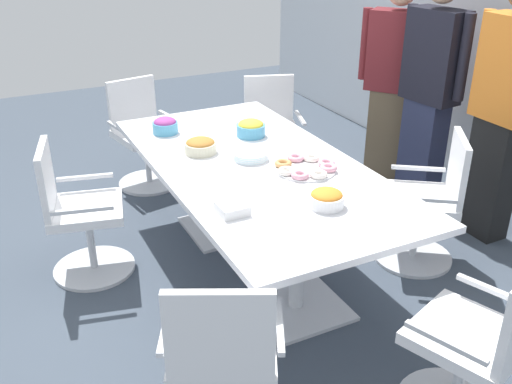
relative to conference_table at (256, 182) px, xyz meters
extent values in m
cube|color=#3D4754|center=(0.00, 0.00, -0.63)|extent=(10.00, 10.00, 0.01)
cube|color=silver|center=(0.00, 0.00, 0.10)|extent=(2.40, 1.20, 0.04)
cube|color=silver|center=(-0.55, 0.00, -0.61)|extent=(0.56, 0.56, 0.02)
cylinder|color=silver|center=(-0.55, 0.00, -0.26)|extent=(0.09, 0.09, 0.69)
cube|color=silver|center=(0.55, 0.00, -0.61)|extent=(0.56, 0.56, 0.02)
cylinder|color=silver|center=(0.55, 0.00, -0.26)|extent=(0.09, 0.09, 0.69)
cylinder|color=silver|center=(-1.59, -0.28, -0.61)|extent=(0.63, 0.63, 0.02)
cylinder|color=silver|center=(-1.59, -0.28, -0.40)|extent=(0.05, 0.05, 0.41)
cube|color=white|center=(-1.59, -0.28, -0.17)|extent=(0.54, 0.54, 0.06)
cube|color=white|center=(-1.80, -0.32, 0.07)|extent=(0.12, 0.44, 0.42)
cube|color=silver|center=(-1.64, -0.04, -0.05)|extent=(0.37, 0.10, 0.02)
cube|color=silver|center=(-1.55, -0.52, -0.05)|extent=(0.37, 0.10, 0.02)
cylinder|color=silver|center=(-0.42, -1.02, -0.61)|extent=(0.65, 0.65, 0.02)
cylinder|color=silver|center=(-0.42, -1.02, -0.40)|extent=(0.05, 0.05, 0.41)
cube|color=white|center=(-0.42, -1.02, -0.17)|extent=(0.55, 0.55, 0.06)
cube|color=white|center=(-0.47, -1.22, 0.07)|extent=(0.43, 0.14, 0.42)
cube|color=silver|center=(-0.66, -0.96, -0.05)|extent=(0.11, 0.37, 0.02)
cube|color=silver|center=(-0.18, -1.07, -0.05)|extent=(0.11, 0.37, 0.02)
cube|color=white|center=(1.17, -0.74, -0.17)|extent=(0.62, 0.62, 0.06)
cube|color=white|center=(1.36, -0.83, 0.07)|extent=(0.23, 0.41, 0.42)
cube|color=silver|center=(1.06, -0.96, -0.05)|extent=(0.34, 0.19, 0.02)
cube|color=silver|center=(1.28, -0.52, -0.05)|extent=(0.34, 0.19, 0.02)
cylinder|color=silver|center=(1.59, 0.28, -0.40)|extent=(0.05, 0.05, 0.41)
cube|color=white|center=(1.59, 0.28, -0.17)|extent=(0.59, 0.59, 0.06)
cube|color=silver|center=(1.68, 0.05, -0.05)|extent=(0.36, 0.16, 0.02)
cube|color=silver|center=(1.51, 0.51, -0.05)|extent=(0.36, 0.16, 0.02)
cylinder|color=silver|center=(0.42, 1.02, -0.61)|extent=(0.75, 0.75, 0.02)
cylinder|color=silver|center=(0.42, 1.02, -0.40)|extent=(0.05, 0.05, 0.41)
cube|color=white|center=(0.42, 1.02, -0.17)|extent=(0.64, 0.64, 0.06)
cube|color=white|center=(0.54, 1.19, 0.07)|extent=(0.38, 0.28, 0.42)
cube|color=silver|center=(0.62, 0.88, -0.05)|extent=(0.23, 0.32, 0.02)
cube|color=silver|center=(0.22, 1.15, -0.05)|extent=(0.23, 0.32, 0.02)
cylinder|color=silver|center=(-1.17, 0.74, -0.61)|extent=(0.68, 0.68, 0.02)
cylinder|color=silver|center=(-1.17, 0.74, -0.40)|extent=(0.05, 0.05, 0.41)
cube|color=white|center=(-1.17, 0.74, -0.17)|extent=(0.58, 0.58, 0.06)
cube|color=white|center=(-1.37, 0.81, 0.07)|extent=(0.18, 0.43, 0.42)
cube|color=silver|center=(-1.09, 0.97, -0.05)|extent=(0.36, 0.14, 0.02)
cube|color=silver|center=(-1.25, 0.51, -0.05)|extent=(0.36, 0.14, 0.02)
cube|color=brown|center=(-0.75, 1.66, -0.21)|extent=(0.38, 0.35, 0.83)
cube|color=maroon|center=(-0.75, 1.66, 0.53)|extent=(0.49, 0.44, 0.66)
cylinder|color=maroon|center=(-0.54, 1.82, 0.56)|extent=(0.11, 0.11, 0.59)
cylinder|color=maroon|center=(-0.96, 1.50, 0.56)|extent=(0.11, 0.11, 0.59)
cube|color=#232842|center=(-0.27, 1.63, -0.19)|extent=(0.34, 0.24, 0.87)
cube|color=black|center=(-0.27, 1.63, 0.59)|extent=(0.46, 0.27, 0.69)
cylinder|color=black|center=(-0.01, 1.66, 0.63)|extent=(0.09, 0.09, 0.62)
cylinder|color=black|center=(-0.53, 1.60, 0.63)|extent=(0.09, 0.09, 0.62)
cube|color=black|center=(0.36, 1.72, -0.18)|extent=(0.32, 0.20, 0.89)
cube|color=orange|center=(0.36, 1.72, 0.62)|extent=(0.44, 0.22, 0.71)
cylinder|color=orange|center=(0.10, 1.72, 0.65)|extent=(0.08, 0.08, 0.64)
cylinder|color=#4C9EC6|center=(-0.80, -0.34, 0.17)|extent=(0.18, 0.18, 0.08)
ellipsoid|color=#9E3D8E|center=(-0.80, -0.34, 0.21)|extent=(0.16, 0.16, 0.07)
cylinder|color=white|center=(0.69, 0.08, 0.16)|extent=(0.20, 0.20, 0.07)
ellipsoid|color=orange|center=(0.69, 0.08, 0.19)|extent=(0.17, 0.17, 0.06)
cylinder|color=beige|center=(-0.33, -0.25, 0.16)|extent=(0.21, 0.21, 0.07)
ellipsoid|color=#AD702D|center=(-0.33, -0.25, 0.19)|extent=(0.19, 0.19, 0.06)
cylinder|color=#4C9EC6|center=(-0.47, 0.19, 0.17)|extent=(0.21, 0.21, 0.08)
ellipsoid|color=yellow|center=(-0.47, 0.19, 0.21)|extent=(0.18, 0.18, 0.08)
cylinder|color=white|center=(0.23, 0.23, 0.13)|extent=(0.38, 0.38, 0.01)
torus|color=white|center=(0.37, 0.23, 0.15)|extent=(0.11, 0.11, 0.03)
torus|color=pink|center=(0.31, 0.34, 0.15)|extent=(0.11, 0.11, 0.03)
torus|color=pink|center=(0.25, 0.37, 0.15)|extent=(0.11, 0.11, 0.03)
torus|color=white|center=(0.13, 0.33, 0.15)|extent=(0.11, 0.11, 0.03)
torus|color=pink|center=(0.09, 0.24, 0.15)|extent=(0.11, 0.11, 0.03)
torus|color=tan|center=(0.13, 0.12, 0.15)|extent=(0.11, 0.11, 0.03)
torus|color=white|center=(0.24, 0.09, 0.15)|extent=(0.11, 0.11, 0.03)
torus|color=pink|center=(0.33, 0.13, 0.15)|extent=(0.11, 0.11, 0.03)
cylinder|color=white|center=(-0.08, 0.00, 0.13)|extent=(0.22, 0.22, 0.01)
cylinder|color=silver|center=(-0.08, 0.00, 0.13)|extent=(0.22, 0.22, 0.01)
cylinder|color=white|center=(-0.08, 0.00, 0.14)|extent=(0.22, 0.22, 0.01)
cylinder|color=silver|center=(-0.08, 0.00, 0.15)|extent=(0.22, 0.22, 0.01)
cylinder|color=white|center=(-0.08, 0.00, 0.15)|extent=(0.22, 0.22, 0.01)
cylinder|color=silver|center=(-0.08, 0.00, 0.16)|extent=(0.22, 0.22, 0.01)
cylinder|color=white|center=(-0.08, 0.00, 0.16)|extent=(0.22, 0.22, 0.01)
cylinder|color=silver|center=(-0.08, 0.00, 0.17)|extent=(0.22, 0.22, 0.01)
cube|color=white|center=(0.54, -0.41, 0.15)|extent=(0.15, 0.15, 0.05)
camera|label=1|loc=(2.99, -1.48, 1.55)|focal=40.12mm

